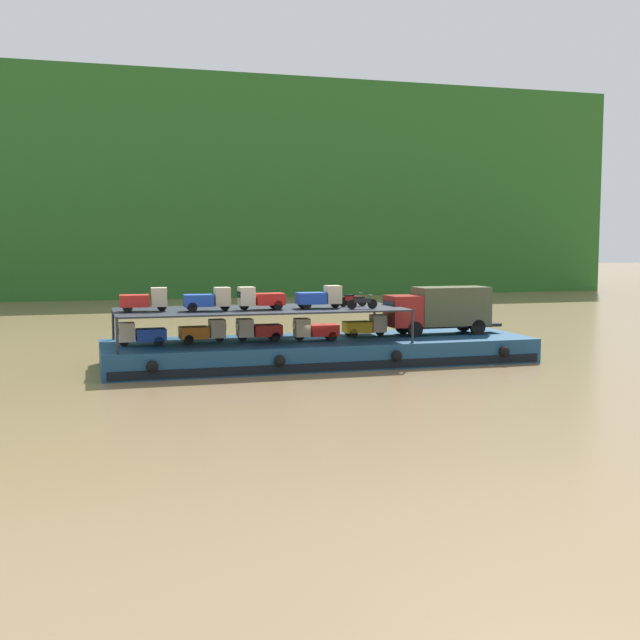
% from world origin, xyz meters
% --- Properties ---
extents(ground_plane, '(400.00, 400.00, 0.00)m').
position_xyz_m(ground_plane, '(0.00, 0.00, 0.00)').
color(ground_plane, olive).
extents(hillside_far_bank, '(124.83, 34.31, 30.70)m').
position_xyz_m(hillside_far_bank, '(0.00, 75.84, 17.29)').
color(hillside_far_bank, '#286023').
rests_on(hillside_far_bank, ground).
extents(cargo_barge, '(26.57, 8.10, 1.50)m').
position_xyz_m(cargo_barge, '(-0.00, -0.02, 0.75)').
color(cargo_barge, navy).
rests_on(cargo_barge, ground).
extents(covered_lorry, '(7.88, 2.36, 3.10)m').
position_xyz_m(covered_lorry, '(8.30, 0.37, 3.19)').
color(covered_lorry, maroon).
rests_on(covered_lorry, cargo_barge).
extents(cargo_rack, '(17.37, 6.78, 2.00)m').
position_xyz_m(cargo_rack, '(-3.80, 0.00, 3.43)').
color(cargo_rack, '#232833').
rests_on(cargo_rack, cargo_barge).
extents(mini_truck_lower_stern, '(2.77, 1.25, 1.38)m').
position_xyz_m(mini_truck_lower_stern, '(-10.93, -0.10, 2.19)').
color(mini_truck_lower_stern, '#1E47B7').
rests_on(mini_truck_lower_stern, cargo_barge).
extents(mini_truck_lower_aft, '(2.78, 1.27, 1.38)m').
position_xyz_m(mini_truck_lower_aft, '(-7.24, 0.34, 2.19)').
color(mini_truck_lower_aft, orange).
rests_on(mini_truck_lower_aft, cargo_barge).
extents(mini_truck_lower_mid, '(2.76, 1.23, 1.38)m').
position_xyz_m(mini_truck_lower_mid, '(-3.88, 0.27, 2.19)').
color(mini_truck_lower_mid, red).
rests_on(mini_truck_lower_mid, cargo_barge).
extents(mini_truck_lower_fore, '(2.79, 1.29, 1.38)m').
position_xyz_m(mini_truck_lower_fore, '(-0.49, -0.55, 2.19)').
color(mini_truck_lower_fore, red).
rests_on(mini_truck_lower_fore, cargo_barge).
extents(mini_truck_lower_bow, '(2.78, 1.27, 1.38)m').
position_xyz_m(mini_truck_lower_bow, '(3.17, 0.52, 2.19)').
color(mini_truck_lower_bow, gold).
rests_on(mini_truck_lower_bow, cargo_barge).
extents(mini_truck_upper_stern, '(2.78, 1.28, 1.38)m').
position_xyz_m(mini_truck_upper_stern, '(-10.70, -0.02, 4.19)').
color(mini_truck_upper_stern, red).
rests_on(mini_truck_upper_stern, cargo_rack).
extents(mini_truck_upper_mid, '(2.77, 1.25, 1.38)m').
position_xyz_m(mini_truck_upper_mid, '(-7.09, -0.76, 4.19)').
color(mini_truck_upper_mid, '#1E47B7').
rests_on(mini_truck_upper_mid, cargo_rack).
extents(mini_truck_upper_fore, '(2.76, 1.24, 1.38)m').
position_xyz_m(mini_truck_upper_fore, '(-3.97, -0.78, 4.19)').
color(mini_truck_upper_fore, red).
rests_on(mini_truck_upper_fore, cargo_rack).
extents(mini_truck_upper_bow, '(2.74, 1.20, 1.38)m').
position_xyz_m(mini_truck_upper_bow, '(-0.27, -0.79, 4.19)').
color(mini_truck_upper_bow, '#1E47B7').
rests_on(mini_truck_upper_bow, cargo_rack).
extents(motorcycle_upper_port, '(1.90, 0.55, 0.87)m').
position_xyz_m(motorcycle_upper_port, '(2.02, -2.03, 3.93)').
color(motorcycle_upper_port, black).
rests_on(motorcycle_upper_port, cargo_rack).
extents(motorcycle_upper_centre, '(1.90, 0.55, 0.87)m').
position_xyz_m(motorcycle_upper_centre, '(2.11, -0.00, 3.93)').
color(motorcycle_upper_centre, black).
rests_on(motorcycle_upper_centre, cargo_rack).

